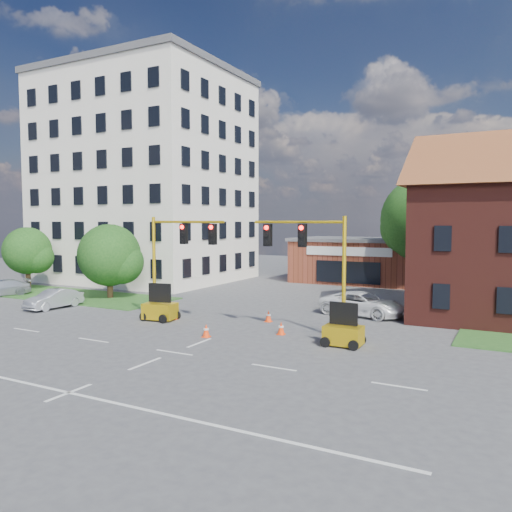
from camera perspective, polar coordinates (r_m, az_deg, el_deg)
name	(u,v)px	position (r m, az deg, el deg)	size (l,w,h in m)	color
ground	(174,352)	(23.30, -9.32, -10.83)	(120.00, 120.00, 0.00)	#464648
grass_verge_nw	(51,294)	(44.11, -22.40, -3.99)	(22.00, 6.00, 0.08)	#23511E
lane_markings	(129,370)	(21.07, -14.35, -12.49)	(60.00, 36.00, 0.01)	silver
office_block	(145,178)	(52.32, -12.55, 8.70)	(18.40, 15.40, 20.60)	silver
brick_shop	(360,260)	(49.98, 11.81, -0.42)	(12.40, 8.40, 4.30)	brown
tree_large	(430,223)	(45.53, 19.24, 3.63)	(7.89, 7.51, 9.84)	#3E2516
tree_nw_front	(113,257)	(39.63, -16.07, -0.12)	(4.99, 4.75, 5.73)	#3E2516
tree_nw_rear	(30,252)	(47.42, -24.45, 0.38)	(4.27, 4.07, 5.43)	#3E2516
signal_mast_west	(176,255)	(30.01, -9.16, 0.09)	(5.30, 0.60, 6.20)	gray
signal_mast_east	(313,261)	(25.76, 6.55, -0.53)	(5.30, 0.60, 6.20)	gray
trailer_west	(160,309)	(30.62, -10.91, -6.00)	(2.05, 1.53, 2.13)	gold
trailer_east	(343,333)	(24.35, 9.95, -8.67)	(1.77, 1.18, 2.00)	gold
cone_a	(175,314)	(30.78, -9.26, -6.54)	(0.40, 0.40, 0.70)	#FF3D0D
cone_b	(268,316)	(29.65, 1.43, -6.89)	(0.40, 0.40, 0.70)	#FF3D0D
cone_c	(206,331)	(25.95, -5.72, -8.49)	(0.40, 0.40, 0.70)	#FF3D0D
cone_d	(281,328)	(26.43, 2.89, -8.24)	(0.40, 0.40, 0.70)	#FF3D0D
pickup_white	(362,304)	(32.22, 12.06, -5.37)	(2.46, 5.35, 1.49)	white
sedan_silver_front	(54,299)	(36.73, -22.08, -4.57)	(1.39, 3.99, 1.31)	#B5B8BE
sedan_silver_rear	(1,288)	(44.40, -27.17, -3.30)	(1.80, 4.42, 1.28)	#B5B8BE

